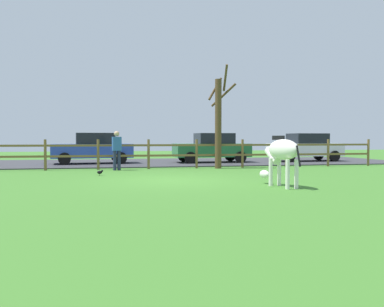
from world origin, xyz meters
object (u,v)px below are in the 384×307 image
at_px(parked_car_blue, 93,148).
at_px(parked_car_green, 212,147).
at_px(zebra, 282,153).
at_px(visitor_near_fence, 117,149).
at_px(crow_on_grass, 100,172).
at_px(bare_tree, 219,120).
at_px(parked_car_white, 305,147).

relative_size(parked_car_blue, parked_car_green, 1.02).
distance_m(zebra, visitor_near_fence, 8.08).
bearing_deg(parked_car_green, zebra, -94.08).
distance_m(crow_on_grass, parked_car_green, 8.57).
height_order(zebra, parked_car_green, parked_car_green).
relative_size(bare_tree, visitor_near_fence, 2.78).
distance_m(zebra, parked_car_blue, 12.26).
height_order(bare_tree, parked_car_white, bare_tree).
height_order(parked_car_white, parked_car_green, same).
height_order(parked_car_blue, visitor_near_fence, visitor_near_fence).
distance_m(parked_car_white, visitor_near_fence, 11.34).
bearing_deg(crow_on_grass, parked_car_green, 47.77).
distance_m(bare_tree, parked_car_blue, 6.95).
distance_m(bare_tree, parked_car_green, 3.99).
bearing_deg(zebra, bare_tree, 89.00).
xyz_separation_m(parked_car_blue, parked_car_white, (11.73, -0.08, 0.00)).
relative_size(bare_tree, crow_on_grass, 21.23).
distance_m(bare_tree, parked_car_white, 7.34).
xyz_separation_m(crow_on_grass, parked_car_green, (5.74, 6.32, 0.72)).
height_order(bare_tree, crow_on_grass, bare_tree).
bearing_deg(bare_tree, parked_car_blue, 145.10).
bearing_deg(zebra, parked_car_white, 60.15).
xyz_separation_m(parked_car_blue, visitor_near_fence, (1.14, -4.15, 0.06)).
bearing_deg(visitor_near_fence, parked_car_white, 21.05).
bearing_deg(parked_car_green, parked_car_blue, 178.22).
bearing_deg(visitor_near_fence, zebra, -57.56).
xyz_separation_m(bare_tree, parked_car_green, (0.65, 3.71, -1.31)).
relative_size(zebra, crow_on_grass, 8.94).
height_order(crow_on_grass, visitor_near_fence, visitor_near_fence).
distance_m(parked_car_blue, parked_car_green, 6.25).
relative_size(zebra, visitor_near_fence, 1.17).
xyz_separation_m(crow_on_grass, parked_car_white, (11.22, 6.44, 0.72)).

